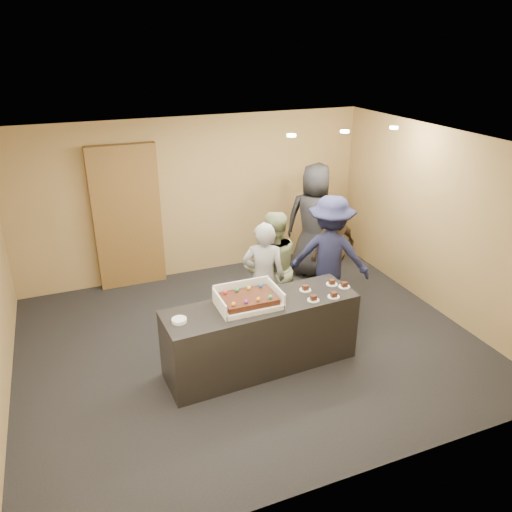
% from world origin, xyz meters
% --- Properties ---
extents(room, '(6.04, 6.00, 2.70)m').
position_xyz_m(room, '(0.00, 0.00, 1.35)').
color(room, black).
rests_on(room, ground).
extents(serving_counter, '(2.43, 0.82, 0.90)m').
position_xyz_m(serving_counter, '(-0.05, -0.54, 0.45)').
color(serving_counter, black).
rests_on(serving_counter, floor).
extents(storage_cabinet, '(1.07, 0.15, 2.35)m').
position_xyz_m(storage_cabinet, '(-1.16, 2.41, 1.17)').
color(storage_cabinet, brown).
rests_on(storage_cabinet, floor).
extents(cake_box, '(0.74, 0.51, 0.22)m').
position_xyz_m(cake_box, '(-0.21, -0.52, 0.95)').
color(cake_box, white).
rests_on(cake_box, serving_counter).
extents(sheet_cake, '(0.63, 0.44, 0.12)m').
position_xyz_m(sheet_cake, '(-0.21, -0.54, 1.00)').
color(sheet_cake, '#3C1A0D').
rests_on(sheet_cake, cake_box).
extents(plate_stack, '(0.17, 0.17, 0.04)m').
position_xyz_m(plate_stack, '(-1.07, -0.60, 0.92)').
color(plate_stack, white).
rests_on(plate_stack, serving_counter).
extents(slice_a, '(0.15, 0.15, 0.07)m').
position_xyz_m(slice_a, '(0.57, -0.72, 0.92)').
color(slice_a, white).
rests_on(slice_a, serving_counter).
extents(slice_b, '(0.15, 0.15, 0.07)m').
position_xyz_m(slice_b, '(0.60, -0.44, 0.92)').
color(slice_b, white).
rests_on(slice_b, serving_counter).
extents(slice_c, '(0.15, 0.15, 0.07)m').
position_xyz_m(slice_c, '(0.84, -0.73, 0.92)').
color(slice_c, white).
rests_on(slice_c, serving_counter).
extents(slice_d, '(0.15, 0.15, 0.07)m').
position_xyz_m(slice_d, '(0.99, -0.43, 0.92)').
color(slice_d, white).
rests_on(slice_d, serving_counter).
extents(slice_e, '(0.15, 0.15, 0.07)m').
position_xyz_m(slice_e, '(1.10, -0.55, 0.92)').
color(slice_e, white).
rests_on(slice_e, serving_counter).
extents(person_server_grey, '(0.70, 0.61, 1.63)m').
position_xyz_m(person_server_grey, '(0.30, 0.22, 0.82)').
color(person_server_grey, '#9B9B9F').
rests_on(person_server_grey, floor).
extents(person_sage_man, '(0.83, 0.65, 1.68)m').
position_xyz_m(person_sage_man, '(0.52, 0.44, 0.84)').
color(person_sage_man, gray).
rests_on(person_sage_man, floor).
extents(person_navy_man, '(1.35, 1.21, 1.81)m').
position_xyz_m(person_navy_man, '(1.43, 0.39, 0.91)').
color(person_navy_man, '#1D2042').
rests_on(person_navy_man, floor).
extents(person_brown_extra, '(1.01, 0.67, 1.60)m').
position_xyz_m(person_brown_extra, '(1.71, 0.77, 0.80)').
color(person_brown_extra, brown).
rests_on(person_brown_extra, floor).
extents(person_dark_suit, '(1.15, 1.09, 1.97)m').
position_xyz_m(person_dark_suit, '(1.81, 1.60, 0.99)').
color(person_dark_suit, black).
rests_on(person_dark_suit, floor).
extents(ceiling_spotlights, '(1.72, 0.12, 0.03)m').
position_xyz_m(ceiling_spotlights, '(1.60, 0.50, 2.67)').
color(ceiling_spotlights, '#FFEAC6').
rests_on(ceiling_spotlights, ceiling).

